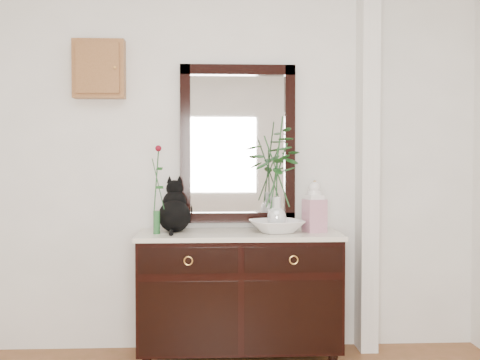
{
  "coord_description": "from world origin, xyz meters",
  "views": [
    {
      "loc": [
        -0.07,
        -1.96,
        1.33
      ],
      "look_at": [
        0.1,
        1.63,
        1.2
      ],
      "focal_mm": 42.0,
      "sensor_mm": 36.0,
      "label": 1
    }
  ],
  "objects": [
    {
      "name": "wall_back",
      "position": [
        0.0,
        1.98,
        1.35
      ],
      "size": [
        3.6,
        0.04,
        2.7
      ],
      "primitive_type": "cube",
      "color": "white",
      "rests_on": "ground"
    },
    {
      "name": "pilaster",
      "position": [
        1.0,
        1.9,
        1.35
      ],
      "size": [
        0.12,
        0.2,
        2.7
      ],
      "primitive_type": "cube",
      "color": "white",
      "rests_on": "ground"
    },
    {
      "name": "sideboard",
      "position": [
        0.1,
        1.73,
        0.47
      ],
      "size": [
        1.33,
        0.52,
        0.82
      ],
      "color": "black",
      "rests_on": "ground"
    },
    {
      "name": "wall_mirror",
      "position": [
        0.1,
        1.97,
        1.44
      ],
      "size": [
        0.8,
        0.06,
        1.1
      ],
      "color": "black",
      "rests_on": "wall_back"
    },
    {
      "name": "key_cabinet",
      "position": [
        -0.85,
        1.94,
        1.95
      ],
      "size": [
        0.35,
        0.1,
        0.4
      ],
      "primitive_type": "cube",
      "color": "brown",
      "rests_on": "wall_back"
    },
    {
      "name": "cat",
      "position": [
        -0.33,
        1.79,
        1.03
      ],
      "size": [
        0.26,
        0.32,
        0.35
      ],
      "primitive_type": null,
      "rotation": [
        0.0,
        0.0,
        0.06
      ],
      "color": "black",
      "rests_on": "sideboard"
    },
    {
      "name": "lotus_bowl",
      "position": [
        0.35,
        1.71,
        0.89
      ],
      "size": [
        0.43,
        0.43,
        0.08
      ],
      "primitive_type": "imported",
      "rotation": [
        0.0,
        0.0,
        0.32
      ],
      "color": "white",
      "rests_on": "sideboard"
    },
    {
      "name": "vase_branches",
      "position": [
        0.35,
        1.71,
        1.25
      ],
      "size": [
        0.47,
        0.47,
        0.76
      ],
      "primitive_type": null,
      "rotation": [
        0.0,
        0.0,
        0.38
      ],
      "color": "silver",
      "rests_on": "lotus_bowl"
    },
    {
      "name": "bud_vase_rose",
      "position": [
        -0.44,
        1.68,
        1.14
      ],
      "size": [
        0.07,
        0.07,
        0.58
      ],
      "primitive_type": null,
      "rotation": [
        0.0,
        0.0,
        -0.07
      ],
      "color": "#275D2F",
      "rests_on": "sideboard"
    },
    {
      "name": "ginger_jar",
      "position": [
        0.6,
        1.74,
        1.02
      ],
      "size": [
        0.16,
        0.16,
        0.35
      ],
      "primitive_type": null,
      "rotation": [
        0.0,
        0.0,
        0.27
      ],
      "color": "silver",
      "rests_on": "sideboard"
    }
  ]
}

